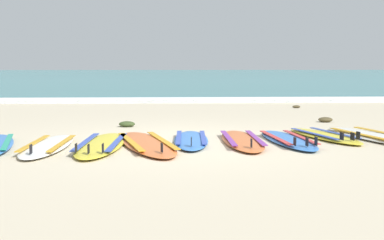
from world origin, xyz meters
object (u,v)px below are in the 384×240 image
surfboard_1 (48,146)px  surfboard_7 (324,136)px  surfboard_6 (288,140)px  surfboard_4 (191,140)px  surfboard_2 (101,144)px  surfboard_3 (147,143)px  surfboard_5 (242,140)px  surfboard_8 (377,137)px

surfboard_1 → surfboard_7: size_ratio=1.07×
surfboard_6 → surfboard_4: bearing=177.5°
surfboard_2 → surfboard_3: size_ratio=0.93×
surfboard_2 → surfboard_3: 0.62m
surfboard_6 → surfboard_2: bearing=-172.8°
surfboard_5 → surfboard_8: 2.11m
surfboard_4 → surfboard_1: bearing=-166.3°
surfboard_8 → surfboard_2: bearing=-172.0°
surfboard_7 → surfboard_4: bearing=-170.6°
surfboard_2 → surfboard_5: (1.99, 0.31, -0.00)m
surfboard_2 → surfboard_6: 2.68m
surfboard_8 → surfboard_3: bearing=-171.8°
surfboard_6 → surfboard_7: 0.77m
surfboard_4 → surfboard_6: size_ratio=0.93×
surfboard_6 → surfboard_8: (1.42, 0.24, -0.00)m
surfboard_2 → surfboard_8: 4.12m
surfboard_5 → surfboard_8: (2.09, 0.26, 0.00)m
surfboard_6 → surfboard_8: same height
surfboard_7 → surfboard_2: bearing=-167.4°
surfboard_4 → surfboard_7: size_ratio=1.00×
surfboard_2 → surfboard_8: size_ratio=0.92×
surfboard_6 → surfboard_1: bearing=-173.0°
surfboard_2 → surfboard_7: same height
surfboard_7 → surfboard_1: bearing=-168.5°
surfboard_2 → surfboard_4: same height
surfboard_4 → surfboard_2: bearing=-162.5°
surfboard_5 → surfboard_1: bearing=-171.7°
surfboard_6 → surfboard_3: bearing=-172.8°
surfboard_2 → surfboard_1: bearing=-173.5°
surfboard_3 → surfboard_8: bearing=8.2°
surfboard_8 → surfboard_1: bearing=-172.2°
surfboard_2 → surfboard_7: 3.40m
surfboard_3 → surfboard_8: 3.50m
surfboard_5 → surfboard_6: bearing=1.9°
surfboard_1 → surfboard_2: bearing=6.5°
surfboard_3 → surfboard_8: same height
surfboard_3 → surfboard_4: same height
surfboard_3 → surfboard_5: bearing=9.8°
surfboard_8 → surfboard_5: bearing=-172.9°
surfboard_3 → surfboard_2: bearing=-173.1°
surfboard_1 → surfboard_6: 3.40m
surfboard_6 → surfboard_8: 1.44m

